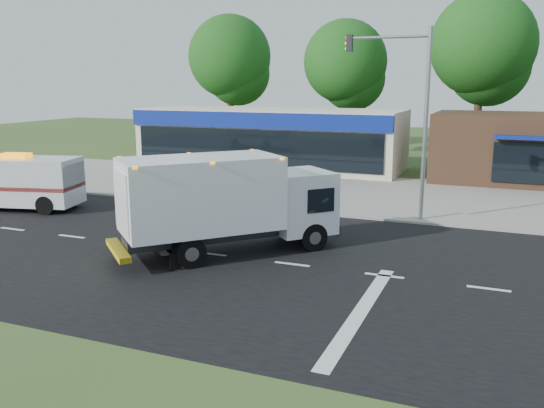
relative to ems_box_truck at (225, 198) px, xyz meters
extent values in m
plane|color=#385123|center=(2.56, -0.29, -1.97)|extent=(120.00, 120.00, 0.00)
cube|color=black|center=(2.56, -0.29, -1.96)|extent=(60.00, 14.00, 0.02)
cube|color=gray|center=(2.56, 7.91, -1.91)|extent=(60.00, 2.40, 0.12)
cube|color=gray|center=(2.56, 13.71, -1.96)|extent=(60.00, 9.00, 0.02)
cube|color=silver|center=(-9.44, -0.29, -1.95)|extent=(1.20, 0.15, 0.01)
cube|color=silver|center=(-6.44, -0.29, -1.95)|extent=(1.20, 0.15, 0.01)
cube|color=silver|center=(-3.44, -0.29, -1.95)|extent=(1.20, 0.15, 0.01)
cube|color=silver|center=(-0.44, -0.29, -1.95)|extent=(1.20, 0.15, 0.01)
cube|color=silver|center=(2.56, -0.29, -1.95)|extent=(1.20, 0.15, 0.01)
cube|color=silver|center=(5.56, -0.29, -1.95)|extent=(1.20, 0.15, 0.01)
cube|color=silver|center=(8.56, -0.29, -1.95)|extent=(1.20, 0.15, 0.01)
cube|color=silver|center=(5.56, -3.29, -1.95)|extent=(0.40, 7.00, 0.01)
cube|color=black|center=(-0.57, -0.62, -1.24)|extent=(4.29, 4.50, 0.36)
cube|color=silver|center=(1.93, 2.08, -0.36)|extent=(3.04, 3.03, 2.18)
cube|color=black|center=(2.60, 2.80, -0.15)|extent=(1.55, 1.45, 0.93)
cube|color=white|center=(-0.57, -0.62, 0.21)|extent=(5.35, 5.49, 2.44)
cube|color=silver|center=(-2.35, -2.53, 0.16)|extent=(1.56, 1.46, 1.97)
cube|color=yellow|center=(-2.48, -2.67, -1.40)|extent=(2.07, 1.96, 0.19)
cube|color=orange|center=(-0.57, -0.62, 1.40)|extent=(5.24, 5.37, 0.08)
cylinder|color=black|center=(1.24, 2.79, -1.47)|extent=(0.90, 0.94, 0.99)
cylinder|color=black|center=(2.69, 1.45, -1.47)|extent=(0.90, 0.94, 0.99)
cylinder|color=black|center=(-1.83, -0.44, -1.47)|extent=(0.90, 0.94, 0.99)
cylinder|color=black|center=(-0.31, -1.85, -1.47)|extent=(0.90, 0.94, 0.99)
imported|color=tan|center=(-2.54, -0.45, -1.15)|extent=(0.65, 0.71, 1.63)
sphere|color=white|center=(-2.54, -0.45, -0.37)|extent=(0.28, 0.28, 0.28)
cube|color=silver|center=(-12.10, 2.76, -0.63)|extent=(5.90, 3.39, 2.13)
cube|color=black|center=(-9.82, 3.31, -0.31)|extent=(1.31, 2.17, 1.07)
cube|color=orange|center=(-12.10, 2.76, 0.54)|extent=(1.40, 0.93, 0.21)
cube|color=red|center=(-12.10, 2.76, -0.84)|extent=(5.90, 3.39, 0.19)
cylinder|color=black|center=(-10.56, 4.12, -1.54)|extent=(0.89, 0.46, 0.85)
cylinder|color=black|center=(-10.11, 2.25, -1.54)|extent=(0.89, 0.46, 0.85)
cube|color=beige|center=(-6.44, 19.71, 0.03)|extent=(18.00, 6.00, 4.00)
cube|color=navy|center=(-6.44, 16.66, 1.43)|extent=(18.00, 0.30, 1.00)
cube|color=black|center=(-6.44, 16.66, -0.37)|extent=(17.00, 0.12, 2.40)
cube|color=#382316|center=(9.56, 19.71, 0.03)|extent=(10.00, 6.00, 4.00)
cube|color=navy|center=(9.56, 16.61, 0.93)|extent=(3.00, 1.20, 0.20)
cube|color=black|center=(9.56, 16.66, -0.47)|extent=(3.00, 0.12, 2.20)
cylinder|color=gray|center=(5.56, 7.31, 2.03)|extent=(0.18, 0.18, 8.00)
cylinder|color=gray|center=(3.86, 7.31, 5.63)|extent=(3.40, 0.12, 0.12)
cube|color=black|center=(2.26, 7.31, 5.43)|extent=(0.25, 0.25, 0.70)
cylinder|color=#332114|center=(-13.44, 27.71, 1.71)|extent=(0.56, 0.56, 7.35)
sphere|color=#1B4F16|center=(-13.44, 27.71, 5.91)|extent=(6.93, 6.93, 6.93)
sphere|color=#1B4F16|center=(-12.94, 28.21, 4.54)|extent=(5.46, 5.46, 5.46)
cylinder|color=#332114|center=(-3.44, 27.71, 1.46)|extent=(0.56, 0.56, 6.86)
sphere|color=#1B4F16|center=(-3.44, 27.71, 5.38)|extent=(6.47, 6.47, 6.47)
sphere|color=#1B4F16|center=(-2.94, 28.21, 4.11)|extent=(5.10, 5.10, 5.10)
cylinder|color=#332114|center=(6.56, 27.71, 1.95)|extent=(0.56, 0.56, 7.84)
sphere|color=#1B4F16|center=(6.56, 27.71, 6.43)|extent=(7.39, 7.39, 7.39)
sphere|color=#1B4F16|center=(7.06, 28.21, 4.98)|extent=(5.82, 5.82, 5.82)
camera|label=1|loc=(8.71, -17.07, 3.86)|focal=38.00mm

